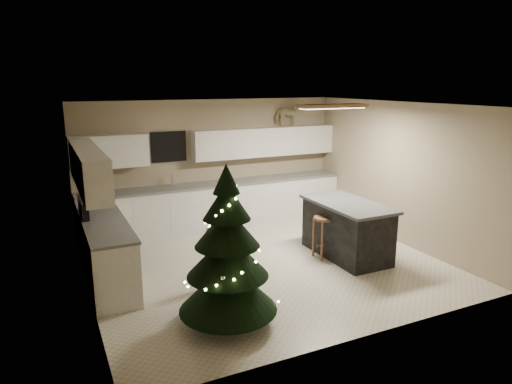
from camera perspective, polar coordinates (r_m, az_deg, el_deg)
ground_plane at (r=7.67m, az=1.14°, el=-8.94°), size 5.50×5.50×0.00m
room_shell at (r=7.20m, az=1.36°, el=4.07°), size 5.52×5.02×2.61m
cabinetry at (r=8.58m, az=-9.25°, el=-1.31°), size 5.50×3.20×2.00m
island at (r=8.01m, az=11.24°, el=-4.56°), size 0.90×1.70×0.95m
bar_stool at (r=7.85m, az=8.58°, el=-4.33°), size 0.38×0.38×0.72m
christmas_tree at (r=5.61m, az=-3.58°, el=-8.49°), size 1.27×1.23×2.03m
toddler at (r=6.84m, az=-3.79°, el=-7.93°), size 0.37×0.31×0.87m
rocking_horse at (r=9.96m, az=4.07°, el=9.64°), size 0.60×0.34×0.50m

